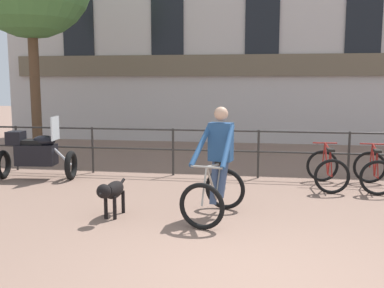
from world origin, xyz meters
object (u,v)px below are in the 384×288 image
cyclist_with_bike (217,168)px  parked_motorcycle (36,153)px  parked_bicycle_near_lamp (327,170)px  dog (112,192)px  parked_bicycle_mid_left (374,171)px

cyclist_with_bike → parked_motorcycle: bearing=166.0°
parked_bicycle_near_lamp → cyclist_with_bike: bearing=46.5°
cyclist_with_bike → dog: (-1.59, -0.33, -0.35)m
cyclist_with_bike → parked_motorcycle: 4.58m
parked_bicycle_mid_left → parked_motorcycle: bearing=6.3°
dog → parked_bicycle_mid_left: bearing=34.1°
parked_motorcycle → dog: bearing=-139.6°
cyclist_with_bike → dog: size_ratio=1.75×
parked_motorcycle → parked_bicycle_near_lamp: 6.05m
dog → parked_bicycle_mid_left: 5.11m
cyclist_with_bike → parked_motorcycle: (-4.09, 2.04, -0.20)m
cyclist_with_bike → parked_bicycle_mid_left: (2.83, 2.23, -0.41)m
dog → parked_motorcycle: (-2.51, 2.37, 0.15)m
parked_motorcycle → parked_bicycle_mid_left: size_ratio=1.43×
dog → parked_motorcycle: size_ratio=0.58×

